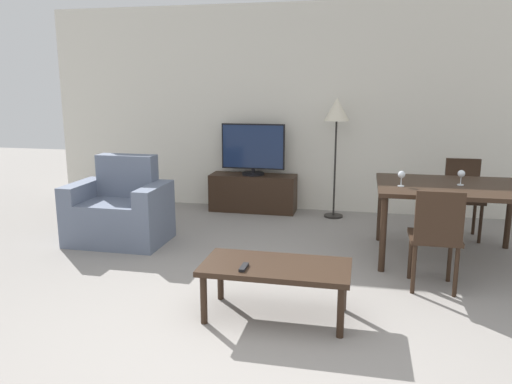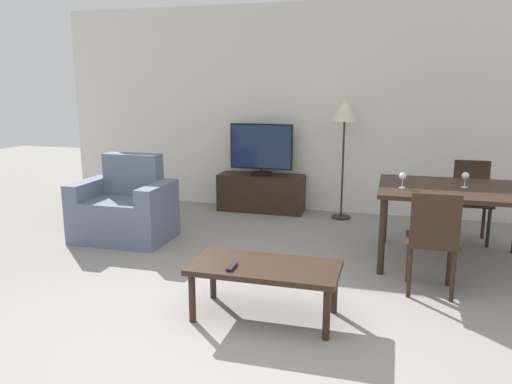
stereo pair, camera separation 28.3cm
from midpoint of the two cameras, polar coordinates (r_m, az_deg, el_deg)
name	(u,v)px [view 2 (the right image)]	position (r m, az deg, el deg)	size (l,w,h in m)	color
ground_plane	(206,365)	(3.21, -3.06, -19.21)	(18.00, 18.00, 0.00)	gray
wall_back	(316,109)	(6.68, 8.08, 9.32)	(7.17, 0.06, 2.70)	silver
armchair	(125,210)	(5.61, -13.35, -2.01)	(1.01, 0.70, 0.92)	slate
tv_stand	(261,193)	(6.69, 1.81, -0.10)	(1.14, 0.39, 0.49)	black
tv	(261,149)	(6.59, 1.84, 4.89)	(0.84, 0.29, 0.68)	black
coffee_table	(265,271)	(3.64, 3.26, -9.04)	(1.07, 0.53, 0.40)	black
dining_table	(457,195)	(5.05, 23.45, -0.34)	(1.41, 1.07, 0.74)	black
dining_chair_near	(433,237)	(4.25, 21.39, -4.83)	(0.40, 0.40, 0.86)	black
dining_chair_far	(471,196)	(5.93, 24.64, -0.43)	(0.40, 0.40, 0.86)	black
floor_lamp	(345,116)	(6.28, 11.38, 8.47)	(0.31, 0.31, 1.51)	black
remote_primary	(232,267)	(3.55, -0.47, -8.57)	(0.04, 0.15, 0.02)	black
wine_glass_left	(465,177)	(5.03, 24.31, 1.58)	(0.07, 0.07, 0.15)	silver
wine_glass_center	(403,177)	(4.80, 18.06, 1.61)	(0.07, 0.07, 0.15)	silver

